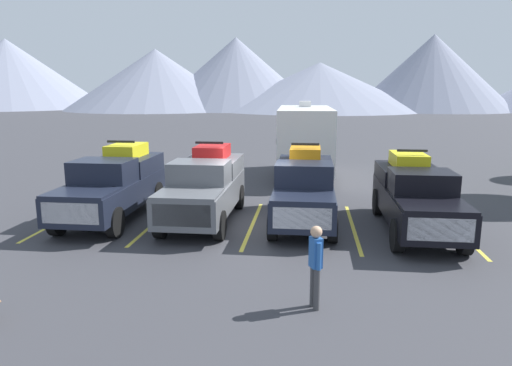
% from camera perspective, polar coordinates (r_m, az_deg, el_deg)
% --- Properties ---
extents(ground_plane, '(240.00, 240.00, 0.00)m').
position_cam_1_polar(ground_plane, '(15.65, -0.44, -5.09)').
color(ground_plane, '#38383D').
extents(pickup_truck_a, '(2.15, 5.67, 2.62)m').
position_cam_1_polar(pickup_truck_a, '(16.99, -16.84, -0.06)').
color(pickup_truck_a, black).
rests_on(pickup_truck_a, ground).
extents(pickup_truck_b, '(2.12, 5.57, 2.61)m').
position_cam_1_polar(pickup_truck_b, '(16.09, -6.19, -0.31)').
color(pickup_truck_b, '#595B60').
rests_on(pickup_truck_b, ground).
extents(pickup_truck_c, '(2.06, 5.33, 2.60)m').
position_cam_1_polar(pickup_truck_c, '(15.78, 5.85, -0.57)').
color(pickup_truck_c, black).
rests_on(pickup_truck_c, ground).
extents(pickup_truck_d, '(2.08, 5.83, 2.48)m').
position_cam_1_polar(pickup_truck_d, '(15.68, 18.73, -1.34)').
color(pickup_truck_d, black).
rests_on(pickup_truck_d, ground).
extents(lot_stripe_a, '(0.12, 5.50, 0.01)m').
position_cam_1_polar(lot_stripe_a, '(17.73, -22.11, -3.96)').
color(lot_stripe_a, gold).
rests_on(lot_stripe_a, ground).
extents(lot_stripe_b, '(0.12, 5.50, 0.01)m').
position_cam_1_polar(lot_stripe_b, '(16.43, -11.92, -4.52)').
color(lot_stripe_b, gold).
rests_on(lot_stripe_b, ground).
extents(lot_stripe_c, '(0.12, 5.50, 0.01)m').
position_cam_1_polar(lot_stripe_c, '(15.72, -0.41, -4.99)').
color(lot_stripe_c, gold).
rests_on(lot_stripe_c, ground).
extents(lot_stripe_d, '(0.12, 5.50, 0.01)m').
position_cam_1_polar(lot_stripe_d, '(15.69, 11.67, -5.27)').
color(lot_stripe_d, gold).
rests_on(lot_stripe_d, ground).
extents(lot_stripe_e, '(0.12, 5.50, 0.01)m').
position_cam_1_polar(lot_stripe_e, '(16.34, 23.29, -5.32)').
color(lot_stripe_e, gold).
rests_on(lot_stripe_e, ground).
extents(camper_trailer_a, '(2.79, 8.04, 3.79)m').
position_cam_1_polar(camper_trailer_a, '(23.93, 5.93, 5.48)').
color(camper_trailer_a, white).
rests_on(camper_trailer_a, ground).
extents(person_b, '(0.29, 0.36, 1.75)m').
position_cam_1_polar(person_b, '(9.70, 7.23, -9.41)').
color(person_b, '#3F3F42').
rests_on(person_b, ground).
extents(mountain_ridge, '(153.27, 47.78, 15.60)m').
position_cam_1_polar(mountain_ridge, '(103.88, -4.87, 12.64)').
color(mountain_ridge, gray).
rests_on(mountain_ridge, ground).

